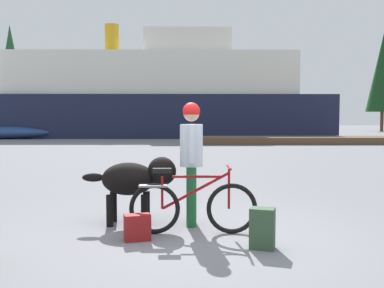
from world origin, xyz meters
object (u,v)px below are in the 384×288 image
handbag_pannier (137,227)px  dog (136,179)px  bicycle (192,206)px  person_cyclist (191,151)px  backpack (262,228)px  ferry_boat (155,98)px

handbag_pannier → dog: bearing=97.6°
bicycle → dog: 1.00m
bicycle → handbag_pannier: bicycle is taller
handbag_pannier → person_cyclist: bearing=49.0°
backpack → ferry_boat: (-3.47, 29.75, 2.86)m
bicycle → handbag_pannier: 0.77m
handbag_pannier → ferry_boat: ferry_boat is taller
bicycle → backpack: size_ratio=3.53×
dog → handbag_pannier: bearing=-82.4°
backpack → handbag_pannier: backpack is taller
backpack → handbag_pannier: bearing=166.7°
person_cyclist → handbag_pannier: 1.35m
bicycle → ferry_boat: ferry_boat is taller
bicycle → handbag_pannier: (-0.68, -0.30, -0.20)m
handbag_pannier → ferry_boat: size_ratio=0.01×
dog → ferry_boat: ferry_boat is taller
person_cyclist → handbag_pannier: bearing=-131.0°
bicycle → person_cyclist: size_ratio=0.97×
ferry_boat → backpack: bearing=-83.4°
person_cyclist → ferry_boat: (-2.65, 28.62, 2.05)m
handbag_pannier → ferry_boat: 29.61m
bicycle → ferry_boat: bearing=95.2°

